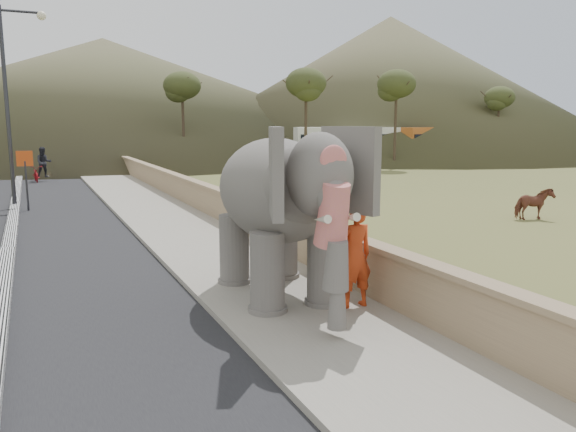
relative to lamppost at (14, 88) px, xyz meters
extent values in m
plane|color=olive|center=(4.69, -18.92, -4.87)|extent=(160.00, 160.00, 0.00)
cube|color=black|center=(-0.31, -8.92, -4.86)|extent=(7.00, 120.00, 0.03)
cube|color=black|center=(-0.31, -8.92, -4.76)|extent=(0.35, 120.00, 0.22)
cube|color=#9E9687|center=(4.69, -8.92, -4.80)|extent=(3.00, 120.00, 0.15)
cube|color=tan|center=(6.34, -8.92, -4.32)|extent=(0.30, 120.00, 1.10)
cylinder|color=#343339|center=(-0.31, 0.00, -0.87)|extent=(0.16, 0.16, 8.00)
cylinder|color=#343339|center=(0.49, 0.00, 2.93)|extent=(1.60, 0.10, 0.10)
sphere|color=#FFF2CC|center=(1.19, 0.00, 2.83)|extent=(0.36, 0.36, 0.36)
cylinder|color=#2D2D33|center=(0.19, -0.91, -3.87)|extent=(0.08, 0.08, 2.00)
cube|color=#CC4613|center=(0.19, -0.91, -2.77)|extent=(0.60, 0.05, 0.60)
imported|color=brown|center=(16.91, -10.73, -4.29)|extent=(1.46, 0.84, 1.16)
imported|color=silver|center=(22.72, 17.54, -4.15)|extent=(4.53, 2.76, 1.44)
cube|color=white|center=(25.81, 15.53, -3.32)|extent=(11.26, 5.53, 3.10)
cube|color=#C26222|center=(33.86, 14.41, -3.32)|extent=(11.27, 4.48, 3.10)
cone|color=brown|center=(40.69, 33.08, 3.13)|extent=(56.00, 56.00, 16.00)
cone|color=brown|center=(9.69, 51.08, 2.13)|extent=(80.00, 80.00, 14.00)
imported|color=#B33413|center=(5.64, -16.79, -3.76)|extent=(0.70, 0.46, 1.92)
imported|color=maroon|center=(0.65, 11.11, -4.39)|extent=(0.74, 1.87, 0.97)
imported|color=black|center=(1.10, 11.11, -3.72)|extent=(0.92, 0.73, 1.81)
camera|label=1|loc=(0.39, -25.31, -1.37)|focal=35.00mm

